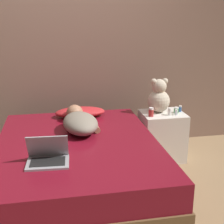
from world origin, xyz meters
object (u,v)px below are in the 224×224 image
object	(u,v)px
pillow	(80,112)
bottle_green	(176,110)
person_lying	(80,122)
bottle_red	(151,112)
laptop	(48,156)
bottle_clear	(176,112)
bottle_white	(169,112)
bottle_blue	(180,109)
teddy_bear	(159,97)

from	to	relation	value
pillow	bottle_green	size ratio (longest dim) A/B	7.99
person_lying	bottle_red	size ratio (longest dim) A/B	7.10
laptop	bottle_clear	distance (m)	1.65
bottle_red	person_lying	bearing A→B (deg)	-162.59
laptop	bottle_clear	size ratio (longest dim) A/B	5.11
bottle_white	bottle_blue	bearing A→B (deg)	32.07
laptop	bottle_green	world-z (taller)	laptop
bottle_red	bottle_white	bearing A→B (deg)	-0.19
pillow	bottle_blue	xyz separation A→B (m)	(1.14, -0.07, -0.00)
person_lying	bottle_white	world-z (taller)	person_lying
laptop	teddy_bear	world-z (taller)	teddy_bear
bottle_white	bottle_red	size ratio (longest dim) A/B	0.82
pillow	bottle_blue	size ratio (longest dim) A/B	7.57
bottle_green	bottle_blue	distance (m)	0.07
bottle_white	bottle_green	distance (m)	0.13
bottle_blue	bottle_green	bearing A→B (deg)	-148.35
pillow	bottle_red	world-z (taller)	bottle_red
teddy_bear	bottle_white	size ratio (longest dim) A/B	4.79
pillow	bottle_blue	bearing A→B (deg)	-3.33
teddy_bear	bottle_blue	bearing A→B (deg)	-9.75
bottle_blue	bottle_red	distance (m)	0.39
person_lying	pillow	bearing A→B (deg)	79.59
bottle_blue	pillow	bearing A→B (deg)	176.67
bottle_white	bottle_blue	distance (m)	0.20
laptop	bottle_red	bearing A→B (deg)	43.27
bottle_blue	teddy_bear	bearing A→B (deg)	170.25
person_lying	teddy_bear	bearing A→B (deg)	18.17
person_lying	bottle_blue	bearing A→B (deg)	11.79
bottle_red	bottle_clear	xyz separation A→B (m)	(0.29, -0.01, -0.02)
bottle_green	bottle_clear	xyz separation A→B (m)	(-0.03, -0.07, -0.00)
bottle_red	bottle_clear	world-z (taller)	bottle_red
pillow	bottle_clear	bearing A→B (deg)	-9.70
bottle_white	bottle_clear	world-z (taller)	bottle_white
person_lying	bottle_green	world-z (taller)	person_lying
person_lying	bottle_red	world-z (taller)	person_lying
bottle_red	bottle_blue	bearing A→B (deg)	15.49
bottle_white	pillow	bearing A→B (deg)	169.91
teddy_bear	bottle_blue	size ratio (longest dim) A/B	5.40
laptop	bottle_green	size ratio (longest dim) A/B	4.83
person_lying	bottle_blue	distance (m)	1.23
person_lying	bottle_clear	size ratio (longest dim) A/B	10.86
bottle_green	bottle_red	world-z (taller)	bottle_red
person_lying	bottle_clear	world-z (taller)	person_lying
person_lying	bottle_clear	bearing A→B (deg)	7.63
teddy_bear	bottle_blue	xyz separation A→B (m)	(0.25, -0.04, -0.13)
person_lying	bottle_red	xyz separation A→B (m)	(0.80, 0.25, -0.03)
pillow	bottle_red	distance (m)	0.78
laptop	bottle_clear	world-z (taller)	laptop
laptop	teddy_bear	xyz separation A→B (m)	(1.23, 1.06, 0.13)
pillow	bottle_white	distance (m)	0.98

